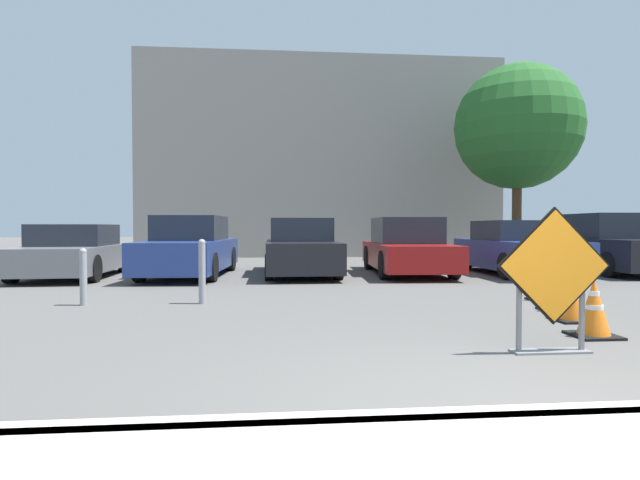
{
  "coord_description": "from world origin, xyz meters",
  "views": [
    {
      "loc": [
        -1.57,
        -2.83,
        1.24
      ],
      "look_at": [
        -0.07,
        13.92,
        0.79
      ],
      "focal_mm": 28.0,
      "sensor_mm": 36.0,
      "label": 1
    }
  ],
  "objects_px": {
    "traffic_cone_second": "(573,298)",
    "parked_car_fifth": "(515,249)",
    "road_closed_sign": "(553,277)",
    "traffic_cone_nearest": "(594,308)",
    "traffic_cone_third": "(560,287)",
    "parked_car_second": "(191,248)",
    "traffic_cone_fourth": "(541,281)",
    "parked_car_nearest": "(74,253)",
    "parked_car_third": "(301,249)",
    "parked_car_sixth": "(606,246)",
    "bollard_nearest": "(202,270)",
    "bollard_second": "(83,275)",
    "parked_car_fourth": "(407,248)"
  },
  "relations": [
    {
      "from": "traffic_cone_fourth",
      "to": "parked_car_sixth",
      "type": "xyz_separation_m",
      "value": [
        4.58,
        4.89,
        0.39
      ]
    },
    {
      "from": "road_closed_sign",
      "to": "parked_car_fourth",
      "type": "height_order",
      "value": "parked_car_fourth"
    },
    {
      "from": "parked_car_nearest",
      "to": "parked_car_second",
      "type": "relative_size",
      "value": 0.87
    },
    {
      "from": "road_closed_sign",
      "to": "bollard_second",
      "type": "xyz_separation_m",
      "value": [
        -5.71,
        3.51,
        -0.27
      ]
    },
    {
      "from": "parked_car_sixth",
      "to": "bollard_second",
      "type": "distance_m",
      "value": 12.95
    },
    {
      "from": "parked_car_fifth",
      "to": "bollard_second",
      "type": "bearing_deg",
      "value": 26.15
    },
    {
      "from": "road_closed_sign",
      "to": "traffic_cone_second",
      "type": "relative_size",
      "value": 2.31
    },
    {
      "from": "parked_car_fourth",
      "to": "parked_car_fifth",
      "type": "distance_m",
      "value": 2.82
    },
    {
      "from": "traffic_cone_second",
      "to": "parked_car_nearest",
      "type": "bearing_deg",
      "value": 143.58
    },
    {
      "from": "parked_car_nearest",
      "to": "traffic_cone_third",
      "type": "bearing_deg",
      "value": 145.67
    },
    {
      "from": "traffic_cone_second",
      "to": "parked_car_sixth",
      "type": "xyz_separation_m",
      "value": [
        5.14,
        6.68,
        0.42
      ]
    },
    {
      "from": "traffic_cone_nearest",
      "to": "traffic_cone_third",
      "type": "xyz_separation_m",
      "value": [
        0.59,
        1.64,
        0.04
      ]
    },
    {
      "from": "parked_car_second",
      "to": "road_closed_sign",
      "type": "bearing_deg",
      "value": 123.97
    },
    {
      "from": "traffic_cone_third",
      "to": "traffic_cone_fourth",
      "type": "relative_size",
      "value": 1.09
    },
    {
      "from": "parked_car_third",
      "to": "parked_car_nearest",
      "type": "bearing_deg",
      "value": 2.77
    },
    {
      "from": "traffic_cone_second",
      "to": "bollard_nearest",
      "type": "xyz_separation_m",
      "value": [
        -5.06,
        1.93,
        0.25
      ]
    },
    {
      "from": "traffic_cone_third",
      "to": "parked_car_sixth",
      "type": "xyz_separation_m",
      "value": [
        4.87,
        5.94,
        0.36
      ]
    },
    {
      "from": "parked_car_second",
      "to": "parked_car_sixth",
      "type": "distance_m",
      "value": 11.16
    },
    {
      "from": "road_closed_sign",
      "to": "traffic_cone_nearest",
      "type": "height_order",
      "value": "road_closed_sign"
    },
    {
      "from": "traffic_cone_third",
      "to": "parked_car_second",
      "type": "bearing_deg",
      "value": 136.81
    },
    {
      "from": "traffic_cone_fourth",
      "to": "parked_car_third",
      "type": "relative_size",
      "value": 0.15
    },
    {
      "from": "bollard_second",
      "to": "parked_car_third",
      "type": "bearing_deg",
      "value": 52.98
    },
    {
      "from": "parked_car_second",
      "to": "bollard_second",
      "type": "relative_size",
      "value": 5.22
    },
    {
      "from": "traffic_cone_third",
      "to": "bollard_nearest",
      "type": "xyz_separation_m",
      "value": [
        -5.33,
        1.2,
        0.19
      ]
    },
    {
      "from": "traffic_cone_second",
      "to": "parked_car_fifth",
      "type": "distance_m",
      "value": 6.73
    },
    {
      "from": "parked_car_third",
      "to": "traffic_cone_nearest",
      "type": "bearing_deg",
      "value": 110.41
    },
    {
      "from": "parked_car_nearest",
      "to": "bollard_nearest",
      "type": "relative_size",
      "value": 3.93
    },
    {
      "from": "road_closed_sign",
      "to": "traffic_cone_nearest",
      "type": "bearing_deg",
      "value": 37.47
    },
    {
      "from": "traffic_cone_fourth",
      "to": "bollard_second",
      "type": "height_order",
      "value": "bollard_second"
    },
    {
      "from": "traffic_cone_second",
      "to": "parked_car_third",
      "type": "height_order",
      "value": "parked_car_third"
    },
    {
      "from": "parked_car_fourth",
      "to": "bollard_nearest",
      "type": "distance_m",
      "value": 6.62
    },
    {
      "from": "traffic_cone_second",
      "to": "bollard_second",
      "type": "distance_m",
      "value": 7.17
    },
    {
      "from": "traffic_cone_second",
      "to": "parked_car_fourth",
      "type": "xyz_separation_m",
      "value": [
        -0.44,
        6.68,
        0.38
      ]
    },
    {
      "from": "traffic_cone_third",
      "to": "parked_car_nearest",
      "type": "relative_size",
      "value": 0.18
    },
    {
      "from": "traffic_cone_nearest",
      "to": "traffic_cone_fourth",
      "type": "bearing_deg",
      "value": 71.94
    },
    {
      "from": "traffic_cone_third",
      "to": "road_closed_sign",
      "type": "bearing_deg",
      "value": -122.25
    },
    {
      "from": "road_closed_sign",
      "to": "bollard_nearest",
      "type": "distance_m",
      "value": 5.23
    },
    {
      "from": "traffic_cone_nearest",
      "to": "parked_car_third",
      "type": "distance_m",
      "value": 8.25
    },
    {
      "from": "traffic_cone_fourth",
      "to": "parked_car_second",
      "type": "bearing_deg",
      "value": 143.6
    },
    {
      "from": "traffic_cone_nearest",
      "to": "parked_car_third",
      "type": "bearing_deg",
      "value": 110.7
    },
    {
      "from": "road_closed_sign",
      "to": "traffic_cone_second",
      "type": "distance_m",
      "value": 2.03
    },
    {
      "from": "traffic_cone_third",
      "to": "bollard_second",
      "type": "height_order",
      "value": "bollard_second"
    },
    {
      "from": "parked_car_sixth",
      "to": "traffic_cone_fourth",
      "type": "bearing_deg",
      "value": 49.28
    },
    {
      "from": "traffic_cone_second",
      "to": "parked_car_nearest",
      "type": "height_order",
      "value": "parked_car_nearest"
    },
    {
      "from": "parked_car_third",
      "to": "parked_car_fourth",
      "type": "relative_size",
      "value": 1.0
    },
    {
      "from": "traffic_cone_nearest",
      "to": "traffic_cone_fourth",
      "type": "relative_size",
      "value": 0.97
    },
    {
      "from": "parked_car_second",
      "to": "parked_car_fourth",
      "type": "distance_m",
      "value": 5.58
    },
    {
      "from": "parked_car_nearest",
      "to": "parked_car_fourth",
      "type": "relative_size",
      "value": 0.89
    },
    {
      "from": "parked_car_nearest",
      "to": "bollard_second",
      "type": "bearing_deg",
      "value": 110.8
    },
    {
      "from": "parked_car_fourth",
      "to": "parked_car_fifth",
      "type": "relative_size",
      "value": 1.09
    }
  ]
}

